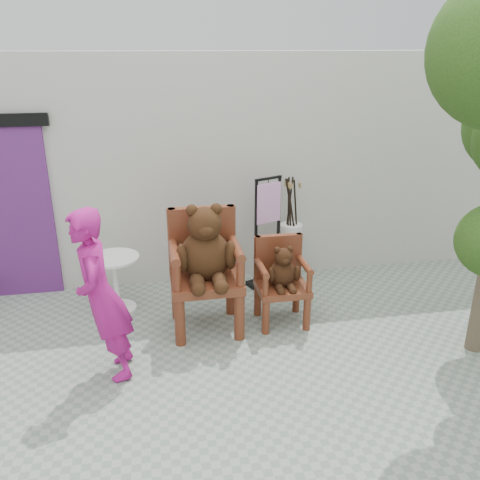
{
  "coord_description": "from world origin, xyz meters",
  "views": [
    {
      "loc": [
        -1.17,
        -3.86,
        3.06
      ],
      "look_at": [
        -0.18,
        1.55,
        0.95
      ],
      "focal_mm": 38.0,
      "sensor_mm": 36.0,
      "label": 1
    }
  ],
  "objects_px": {
    "chair_big": "(205,257)",
    "display_stand": "(267,246)",
    "chair_small": "(282,275)",
    "stool_bucket": "(291,236)",
    "cafe_table": "(116,277)",
    "person": "(101,296)"
  },
  "relations": [
    {
      "from": "chair_small",
      "to": "stool_bucket",
      "type": "relative_size",
      "value": 0.7
    },
    {
      "from": "person",
      "to": "display_stand",
      "type": "distance_m",
      "value": 2.59
    },
    {
      "from": "stool_bucket",
      "to": "cafe_table",
      "type": "bearing_deg",
      "value": -169.05
    },
    {
      "from": "chair_big",
      "to": "display_stand",
      "type": "xyz_separation_m",
      "value": [
        0.92,
        0.9,
        -0.29
      ]
    },
    {
      "from": "cafe_table",
      "to": "display_stand",
      "type": "height_order",
      "value": "display_stand"
    },
    {
      "from": "chair_small",
      "to": "display_stand",
      "type": "xyz_separation_m",
      "value": [
        0.04,
        0.92,
        -0.01
      ]
    },
    {
      "from": "person",
      "to": "cafe_table",
      "type": "height_order",
      "value": "person"
    },
    {
      "from": "chair_big",
      "to": "chair_small",
      "type": "distance_m",
      "value": 0.92
    },
    {
      "from": "person",
      "to": "stool_bucket",
      "type": "bearing_deg",
      "value": 124.02
    },
    {
      "from": "chair_big",
      "to": "cafe_table",
      "type": "xyz_separation_m",
      "value": [
        -1.03,
        0.6,
        -0.43
      ]
    },
    {
      "from": "chair_big",
      "to": "cafe_table",
      "type": "bearing_deg",
      "value": 149.81
    },
    {
      "from": "person",
      "to": "display_stand",
      "type": "bearing_deg",
      "value": 126.31
    },
    {
      "from": "display_stand",
      "to": "cafe_table",
      "type": "bearing_deg",
      "value": 166.6
    },
    {
      "from": "cafe_table",
      "to": "chair_big",
      "type": "bearing_deg",
      "value": -30.19
    },
    {
      "from": "person",
      "to": "stool_bucket",
      "type": "xyz_separation_m",
      "value": [
        2.35,
        1.78,
        -0.22
      ]
    },
    {
      "from": "cafe_table",
      "to": "chair_small",
      "type": "bearing_deg",
      "value": -17.83
    },
    {
      "from": "chair_small",
      "to": "display_stand",
      "type": "relative_size",
      "value": 0.67
    },
    {
      "from": "chair_small",
      "to": "cafe_table",
      "type": "xyz_separation_m",
      "value": [
        -1.91,
        0.61,
        -0.15
      ]
    },
    {
      "from": "display_stand",
      "to": "chair_small",
      "type": "bearing_deg",
      "value": -114.9
    },
    {
      "from": "cafe_table",
      "to": "stool_bucket",
      "type": "distance_m",
      "value": 2.37
    },
    {
      "from": "display_stand",
      "to": "person",
      "type": "bearing_deg",
      "value": -162.71
    },
    {
      "from": "cafe_table",
      "to": "stool_bucket",
      "type": "relative_size",
      "value": 0.48
    }
  ]
}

